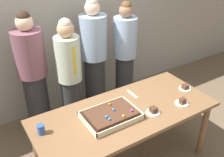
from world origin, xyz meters
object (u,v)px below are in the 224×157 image
at_px(sheet_cake, 111,115).
at_px(plated_slice_near_right, 153,111).
at_px(person_striped_tie_right, 94,59).
at_px(person_far_right_suit, 70,79).
at_px(drink_cup_nearest, 41,129).
at_px(person_serving_front, 125,57).
at_px(party_table, 125,118).
at_px(plated_slice_far_left, 182,102).
at_px(plated_slice_near_left, 185,88).
at_px(cake_server_utensil, 132,94).
at_px(person_green_shirt_behind, 34,77).

distance_m(sheet_cake, plated_slice_near_right, 0.45).
bearing_deg(person_striped_tie_right, person_far_right_suit, -39.44).
height_order(drink_cup_nearest, person_far_right_suit, person_far_right_suit).
relative_size(drink_cup_nearest, person_serving_front, 0.06).
distance_m(party_table, plated_slice_far_left, 0.65).
bearing_deg(person_far_right_suit, plated_slice_near_left, 48.26).
xyz_separation_m(plated_slice_near_right, plated_slice_far_left, (0.38, -0.04, -0.00)).
bearing_deg(person_serving_front, drink_cup_nearest, -20.32).
bearing_deg(plated_slice_near_left, person_striped_tie_right, 119.04).
bearing_deg(plated_slice_near_right, cake_server_utensil, 86.49).
bearing_deg(person_serving_front, person_striped_tie_right, -65.53).
distance_m(plated_slice_near_right, drink_cup_nearest, 1.15).
bearing_deg(plated_slice_near_right, plated_slice_far_left, -6.73).
relative_size(party_table, drink_cup_nearest, 19.80).
bearing_deg(plated_slice_far_left, person_serving_front, 86.86).
distance_m(party_table, person_striped_tie_right, 1.16).
xyz_separation_m(plated_slice_near_left, person_far_right_suit, (-1.13, 0.85, 0.05)).
distance_m(person_serving_front, person_far_right_suit, 0.95).
xyz_separation_m(person_green_shirt_behind, person_striped_tie_right, (0.87, 0.02, 0.02)).
bearing_deg(cake_server_utensil, plated_slice_near_left, -21.88).
bearing_deg(person_green_shirt_behind, person_serving_front, 63.61).
relative_size(sheet_cake, drink_cup_nearest, 5.61).
relative_size(person_serving_front, person_striped_tie_right, 0.96).
xyz_separation_m(sheet_cake, person_serving_front, (0.86, 1.01, 0.04)).
bearing_deg(person_green_shirt_behind, party_table, 8.48).
height_order(plated_slice_near_left, person_far_right_suit, person_far_right_suit).
distance_m(drink_cup_nearest, person_far_right_suit, 0.92).
height_order(plated_slice_near_left, cake_server_utensil, plated_slice_near_left).
distance_m(party_table, cake_server_utensil, 0.35).
height_order(person_serving_front, person_green_shirt_behind, person_green_shirt_behind).
height_order(plated_slice_near_right, person_far_right_suit, person_far_right_suit).
xyz_separation_m(plated_slice_far_left, person_striped_tie_right, (-0.37, 1.34, 0.09)).
relative_size(party_table, sheet_cake, 3.53).
relative_size(plated_slice_far_left, person_green_shirt_behind, 0.09).
relative_size(cake_server_utensil, person_striped_tie_right, 0.11).
bearing_deg(drink_cup_nearest, plated_slice_near_right, -15.83).
distance_m(plated_slice_near_left, person_green_shirt_behind, 1.87).
bearing_deg(plated_slice_near_right, party_table, 141.89).
height_order(plated_slice_near_right, plated_slice_far_left, plated_slice_far_left).
bearing_deg(person_green_shirt_behind, sheet_cake, 0.00).
height_order(cake_server_utensil, person_striped_tie_right, person_striped_tie_right).
xyz_separation_m(plated_slice_near_left, person_green_shirt_behind, (-1.50, 1.11, 0.07)).
distance_m(plated_slice_far_left, person_green_shirt_behind, 1.81).
bearing_deg(plated_slice_far_left, person_far_right_suit, 129.58).
bearing_deg(drink_cup_nearest, cake_server_utensil, 4.70).
distance_m(plated_slice_near_left, person_far_right_suit, 1.41).
bearing_deg(person_striped_tie_right, drink_cup_nearest, -27.72).
bearing_deg(person_far_right_suit, person_serving_front, 94.83).
bearing_deg(person_serving_front, plated_slice_near_left, 51.59).
xyz_separation_m(plated_slice_near_left, drink_cup_nearest, (-1.74, 0.15, 0.03)).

